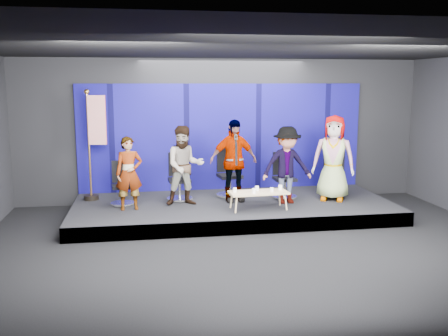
{
  "coord_description": "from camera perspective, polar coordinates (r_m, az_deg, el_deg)",
  "views": [
    {
      "loc": [
        -1.94,
        -8.14,
        2.93
      ],
      "look_at": [
        -0.22,
        2.4,
        1.09
      ],
      "focal_mm": 40.0,
      "sensor_mm": 36.0,
      "label": 1
    }
  ],
  "objects": [
    {
      "name": "backdrop",
      "position": [
        12.32,
        -0.14,
        3.56
      ],
      "size": [
        7.0,
        0.08,
        2.6
      ],
      "primitive_type": "cube",
      "color": "#0C085E",
      "rests_on": "riser"
    },
    {
      "name": "chair_e",
      "position": [
        12.05,
        12.34,
        -1.19
      ],
      "size": [
        0.89,
        0.89,
        1.18
      ],
      "rotation": [
        0.0,
        0.0,
        -0.44
      ],
      "color": "silver",
      "rests_on": "riser"
    },
    {
      "name": "ground",
      "position": [
        8.87,
        3.97,
        -9.56
      ],
      "size": [
        10.0,
        10.0,
        0.0
      ],
      "primitive_type": "plane",
      "color": "black",
      "rests_on": "ground"
    },
    {
      "name": "mug_e",
      "position": [
        10.69,
        6.46,
        -2.2
      ],
      "size": [
        0.08,
        0.08,
        0.1
      ],
      "primitive_type": "cylinder",
      "color": "white",
      "rests_on": "coffee_table"
    },
    {
      "name": "mug_a",
      "position": [
        10.37,
        1.25,
        -2.53
      ],
      "size": [
        0.08,
        0.08,
        0.09
      ],
      "primitive_type": "cylinder",
      "color": "white",
      "rests_on": "coffee_table"
    },
    {
      "name": "chair_b",
      "position": [
        11.32,
        -5.14,
        -1.9
      ],
      "size": [
        0.63,
        0.63,
        1.06
      ],
      "rotation": [
        0.0,
        0.0,
        0.05
      ],
      "color": "silver",
      "rests_on": "riser"
    },
    {
      "name": "mug_d",
      "position": [
        10.46,
        5.48,
        -2.49
      ],
      "size": [
        0.07,
        0.07,
        0.09
      ],
      "primitive_type": "cylinder",
      "color": "white",
      "rests_on": "coffee_table"
    },
    {
      "name": "chair_a",
      "position": [
        11.08,
        -11.57,
        -2.52
      ],
      "size": [
        0.59,
        0.59,
        0.95
      ],
      "rotation": [
        0.0,
        0.0,
        0.11
      ],
      "color": "silver",
      "rests_on": "riser"
    },
    {
      "name": "chair_d",
      "position": [
        11.56,
        6.85,
        -1.72
      ],
      "size": [
        0.61,
        0.61,
        1.05
      ],
      "rotation": [
        0.0,
        0.0,
        0.03
      ],
      "color": "silver",
      "rests_on": "riser"
    },
    {
      "name": "panelist_d",
      "position": [
        10.98,
        7.19,
        0.34
      ],
      "size": [
        1.11,
        0.66,
        1.69
      ],
      "primitive_type": "imported",
      "rotation": [
        0.0,
        0.0,
        0.03
      ],
      "color": "black",
      "rests_on": "riser"
    },
    {
      "name": "panelist_c",
      "position": [
        11.05,
        1.07,
        0.84
      ],
      "size": [
        1.13,
        0.59,
        1.83
      ],
      "primitive_type": "imported",
      "rotation": [
        0.0,
        0.0,
        0.14
      ],
      "color": "black",
      "rests_on": "riser"
    },
    {
      "name": "mug_c",
      "position": [
        10.56,
        3.8,
        -2.32
      ],
      "size": [
        0.08,
        0.08,
        0.1
      ],
      "primitive_type": "cylinder",
      "color": "white",
      "rests_on": "coffee_table"
    },
    {
      "name": "mug_b",
      "position": [
        10.3,
        3.45,
        -2.62
      ],
      "size": [
        0.08,
        0.08,
        0.1
      ],
      "primitive_type": "cylinder",
      "color": "white",
      "rests_on": "coffee_table"
    },
    {
      "name": "panelist_e",
      "position": [
        11.45,
        12.4,
        1.13
      ],
      "size": [
        1.11,
        0.95,
        1.92
      ],
      "primitive_type": "imported",
      "rotation": [
        0.0,
        0.0,
        -0.44
      ],
      "color": "black",
      "rests_on": "riser"
    },
    {
      "name": "riser",
      "position": [
        11.17,
        1.05,
        -4.66
      ],
      "size": [
        7.0,
        3.0,
        0.3
      ],
      "primitive_type": "cube",
      "color": "black",
      "rests_on": "ground"
    },
    {
      "name": "room_walls",
      "position": [
        8.38,
        4.17,
        6.31
      ],
      "size": [
        10.02,
        8.02,
        3.51
      ],
      "color": "black",
      "rests_on": "ground"
    },
    {
      "name": "panelist_b",
      "position": [
        10.75,
        -4.52,
        0.26
      ],
      "size": [
        0.87,
        0.69,
        1.72
      ],
      "primitive_type": "imported",
      "rotation": [
        0.0,
        0.0,
        0.05
      ],
      "color": "black",
      "rests_on": "riser"
    },
    {
      "name": "panelist_a",
      "position": [
        10.53,
        -10.8,
        -0.61
      ],
      "size": [
        0.6,
        0.43,
        1.53
      ],
      "primitive_type": "imported",
      "rotation": [
        0.0,
        0.0,
        0.11
      ],
      "color": "black",
      "rests_on": "riser"
    },
    {
      "name": "coffee_table",
      "position": [
        10.47,
        3.97,
        -2.87
      ],
      "size": [
        1.25,
        0.59,
        0.38
      ],
      "rotation": [
        0.0,
        0.0,
        0.06
      ],
      "color": "tan",
      "rests_on": "riser"
    },
    {
      "name": "chair_c",
      "position": [
        11.64,
        0.57,
        -1.43
      ],
      "size": [
        0.72,
        0.72,
        1.13
      ],
      "rotation": [
        0.0,
        0.0,
        0.14
      ],
      "color": "silver",
      "rests_on": "riser"
    },
    {
      "name": "flag_stand",
      "position": [
        11.48,
        -14.6,
        2.87
      ],
      "size": [
        0.56,
        0.33,
        2.49
      ],
      "rotation": [
        0.0,
        0.0,
        -0.17
      ],
      "color": "black",
      "rests_on": "riser"
    }
  ]
}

